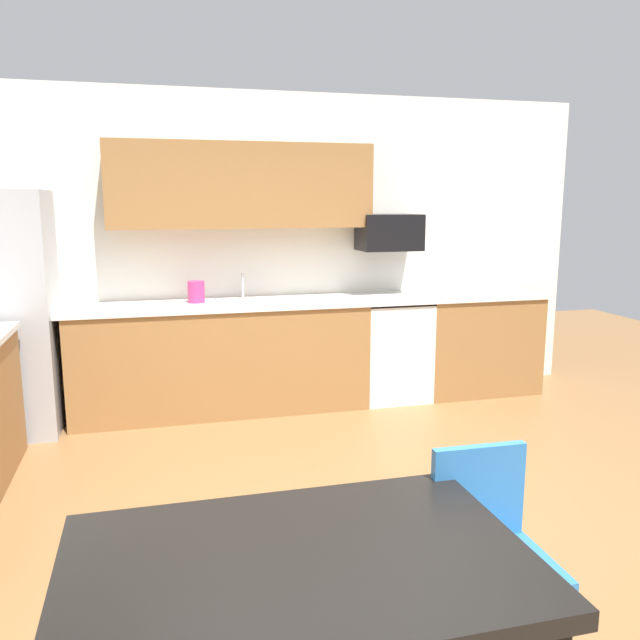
{
  "coord_description": "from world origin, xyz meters",
  "views": [
    {
      "loc": [
        -1.06,
        -3.06,
        1.78
      ],
      "look_at": [
        0.0,
        1.0,
        1.0
      ],
      "focal_mm": 36.25,
      "sensor_mm": 36.0,
      "label": 1
    }
  ],
  "objects_px": {
    "oven_range": "(391,349)",
    "chair_near_table": "(489,543)",
    "dining_table": "(298,575)",
    "kettle": "(196,293)",
    "refrigerator": "(2,314)",
    "microwave": "(389,232)"
  },
  "relations": [
    {
      "from": "oven_range",
      "to": "chair_near_table",
      "type": "bearing_deg",
      "value": -104.73
    },
    {
      "from": "oven_range",
      "to": "dining_table",
      "type": "distance_m",
      "value": 4.01
    },
    {
      "from": "dining_table",
      "to": "kettle",
      "type": "xyz_separation_m",
      "value": [
        -0.03,
        3.69,
        0.35
      ]
    },
    {
      "from": "refrigerator",
      "to": "oven_range",
      "type": "relative_size",
      "value": 2.04
    },
    {
      "from": "chair_near_table",
      "to": "kettle",
      "type": "bearing_deg",
      "value": 103.82
    },
    {
      "from": "dining_table",
      "to": "chair_near_table",
      "type": "distance_m",
      "value": 0.87
    },
    {
      "from": "refrigerator",
      "to": "microwave",
      "type": "bearing_deg",
      "value": 3.23
    },
    {
      "from": "refrigerator",
      "to": "chair_near_table",
      "type": "xyz_separation_m",
      "value": [
        2.3,
        -3.27,
        -0.42
      ]
    },
    {
      "from": "oven_range",
      "to": "kettle",
      "type": "distance_m",
      "value": 1.81
    },
    {
      "from": "kettle",
      "to": "dining_table",
      "type": "bearing_deg",
      "value": -89.51
    },
    {
      "from": "microwave",
      "to": "refrigerator",
      "type": "bearing_deg",
      "value": -176.77
    },
    {
      "from": "oven_range",
      "to": "kettle",
      "type": "xyz_separation_m",
      "value": [
        -1.72,
        0.05,
        0.56
      ]
    },
    {
      "from": "refrigerator",
      "to": "kettle",
      "type": "height_order",
      "value": "refrigerator"
    },
    {
      "from": "dining_table",
      "to": "kettle",
      "type": "height_order",
      "value": "kettle"
    },
    {
      "from": "microwave",
      "to": "kettle",
      "type": "height_order",
      "value": "microwave"
    },
    {
      "from": "refrigerator",
      "to": "microwave",
      "type": "relative_size",
      "value": 3.44
    },
    {
      "from": "oven_range",
      "to": "kettle",
      "type": "relative_size",
      "value": 4.55
    },
    {
      "from": "oven_range",
      "to": "kettle",
      "type": "height_order",
      "value": "kettle"
    },
    {
      "from": "microwave",
      "to": "kettle",
      "type": "relative_size",
      "value": 2.7
    },
    {
      "from": "oven_range",
      "to": "dining_table",
      "type": "bearing_deg",
      "value": -114.87
    },
    {
      "from": "microwave",
      "to": "chair_near_table",
      "type": "height_order",
      "value": "microwave"
    },
    {
      "from": "chair_near_table",
      "to": "oven_range",
      "type": "bearing_deg",
      "value": 75.27
    }
  ]
}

